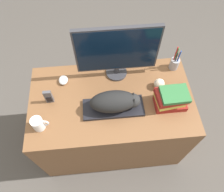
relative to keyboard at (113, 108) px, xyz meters
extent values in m
plane|color=#4C4742|center=(-0.01, -0.26, -0.75)|extent=(12.00, 12.00, 0.00)
cube|color=brown|center=(-0.01, 0.08, -0.38)|extent=(1.20, 0.68, 0.74)
cube|color=black|center=(0.00, 0.00, 0.00)|extent=(0.43, 0.16, 0.02)
ellipsoid|color=black|center=(0.00, 0.00, 0.09)|extent=(0.32, 0.15, 0.15)
sphere|color=#262626|center=(0.14, 0.00, 0.08)|extent=(0.10, 0.10, 0.10)
cone|color=#262626|center=(0.14, -0.02, 0.12)|extent=(0.03, 0.03, 0.04)
cone|color=#262626|center=(0.14, 0.02, 0.12)|extent=(0.03, 0.03, 0.04)
cylinder|color=#333338|center=(0.05, 0.31, 0.00)|extent=(0.16, 0.16, 0.02)
cylinder|color=#333338|center=(0.05, 0.31, 0.04)|extent=(0.04, 0.04, 0.06)
cube|color=#333338|center=(0.05, 0.31, 0.25)|extent=(0.58, 0.03, 0.38)
cube|color=black|center=(0.05, 0.30, 0.25)|extent=(0.56, 0.01, 0.36)
ellipsoid|color=silver|center=(-0.35, 0.27, 0.01)|extent=(0.07, 0.09, 0.04)
cylinder|color=silver|center=(-0.51, -0.09, 0.04)|extent=(0.08, 0.08, 0.10)
torus|color=silver|center=(-0.47, -0.09, 0.04)|extent=(0.07, 0.01, 0.07)
cylinder|color=#939399|center=(0.51, 0.32, 0.03)|extent=(0.07, 0.07, 0.09)
cylinder|color=orange|center=(0.52, 0.33, 0.09)|extent=(0.01, 0.01, 0.14)
cylinder|color=#338C38|center=(0.51, 0.34, 0.11)|extent=(0.01, 0.01, 0.16)
cylinder|color=#B21E1E|center=(0.49, 0.33, 0.12)|extent=(0.01, 0.01, 0.19)
cylinder|color=black|center=(0.50, 0.31, 0.09)|extent=(0.01, 0.01, 0.14)
cylinder|color=#1E47B2|center=(0.52, 0.31, 0.11)|extent=(0.01, 0.01, 0.16)
sphere|color=beige|center=(0.36, 0.15, 0.03)|extent=(0.08, 0.08, 0.08)
cube|color=#4C4C51|center=(-0.45, 0.10, 0.05)|extent=(0.05, 0.02, 0.12)
cube|color=black|center=(-0.45, 0.09, 0.03)|extent=(0.04, 0.00, 0.05)
cube|color=maroon|center=(0.40, -0.01, 0.01)|extent=(0.22, 0.13, 0.04)
cube|color=#CCC14C|center=(0.39, 0.00, 0.05)|extent=(0.20, 0.16, 0.03)
cube|color=maroon|center=(0.40, 0.01, 0.09)|extent=(0.22, 0.17, 0.04)
cube|color=#2D6B38|center=(0.41, 0.00, 0.12)|extent=(0.19, 0.15, 0.03)
camera|label=1|loc=(-0.08, -0.72, 1.35)|focal=35.00mm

